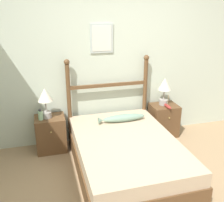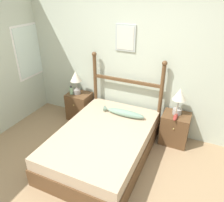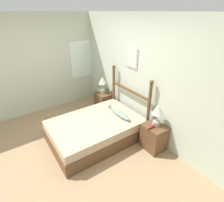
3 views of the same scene
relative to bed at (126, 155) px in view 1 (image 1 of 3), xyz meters
The scene contains 11 objects.
ground_plane 0.72m from the bed, 79.93° to the right, with size 16.00×16.00×0.00m, color #9E7F5B.
wall_back 1.50m from the bed, 83.66° to the left, with size 6.40×0.08×2.55m.
bed is the anchor object (origin of this frame).
headboard 1.07m from the bed, 90.00° to the left, with size 1.34×0.09×1.38m.
nightstand_left 1.25m from the bed, 139.16° to the left, with size 0.44×0.40×0.55m.
nightstand_right 1.25m from the bed, 40.84° to the left, with size 0.44×0.40×0.55m.
table_lamp_left 1.42m from the bed, 140.16° to the left, with size 0.21×0.21×0.46m.
table_lamp_right 1.40m from the bed, 42.19° to the left, with size 0.21×0.21×0.46m.
bottle 1.37m from the bed, 144.67° to the left, with size 0.07×0.07×0.17m.
model_boat 1.22m from the bed, 36.63° to the left, with size 0.06×0.23×0.22m.
fish_pillow 0.63m from the bed, 77.73° to the left, with size 0.72×0.14×0.11m.
Camera 1 is at (-1.11, -2.22, 2.13)m, focal length 42.00 mm.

